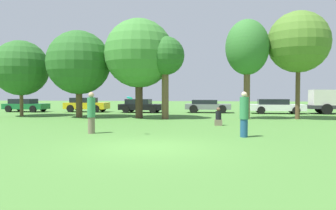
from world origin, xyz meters
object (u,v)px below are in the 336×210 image
(bystander_sitting, at_px, (218,118))
(parked_car_grey, at_px, (207,106))
(tree_1, at_px, (79,63))
(frisbee, at_px, (130,98))
(tree_4, at_px, (247,48))
(parked_car_yellow, at_px, (86,104))
(tree_3, at_px, (165,57))
(parked_car_green, at_px, (25,105))
(person_thrower, at_px, (91,113))
(person_catcher, at_px, (244,114))
(tree_0, at_px, (21,68))
(parked_car_white, at_px, (276,106))
(tree_5, at_px, (298,42))
(tree_2, at_px, (139,54))
(parked_car_black, at_px, (141,105))

(bystander_sitting, distance_m, parked_car_grey, 11.46)
(tree_1, bearing_deg, frisbee, -57.11)
(tree_4, bearing_deg, parked_car_yellow, 154.29)
(tree_3, relative_size, parked_car_grey, 1.37)
(parked_car_green, bearing_deg, person_thrower, -48.99)
(tree_1, height_order, parked_car_grey, tree_1)
(person_catcher, height_order, parked_car_yellow, person_catcher)
(tree_0, bearing_deg, parked_car_white, 16.19)
(person_thrower, distance_m, parked_car_green, 18.99)
(parked_car_green, bearing_deg, tree_0, -59.23)
(tree_0, bearing_deg, tree_5, -0.85)
(person_catcher, height_order, tree_0, tree_0)
(tree_3, bearing_deg, bystander_sitting, -49.48)
(tree_0, bearing_deg, tree_2, -4.43)
(tree_1, height_order, tree_2, tree_2)
(bystander_sitting, xyz_separation_m, tree_2, (-5.30, 4.51, 4.03))
(bystander_sitting, xyz_separation_m, parked_car_green, (-17.32, 10.62, 0.23))
(tree_1, distance_m, parked_car_yellow, 7.47)
(tree_3, height_order, parked_car_grey, tree_3)
(tree_5, relative_size, parked_car_yellow, 1.79)
(bystander_sitting, bearing_deg, tree_0, 160.10)
(tree_1, height_order, parked_car_white, tree_1)
(frisbee, height_order, parked_car_green, frisbee)
(person_catcher, distance_m, parked_car_yellow, 20.18)
(person_catcher, relative_size, parked_car_grey, 0.44)
(frisbee, bearing_deg, tree_4, 58.25)
(parked_car_yellow, bearing_deg, parked_car_green, -171.88)
(frisbee, relative_size, tree_3, 0.05)
(bystander_sitting, height_order, parked_car_white, parked_car_white)
(parked_car_black, relative_size, parked_car_white, 0.87)
(tree_0, xyz_separation_m, parked_car_green, (-2.92, 5.40, -2.95))
(person_catcher, bearing_deg, tree_3, -60.03)
(frisbee, bearing_deg, tree_3, 88.08)
(tree_5, distance_m, parked_car_black, 13.95)
(bystander_sitting, relative_size, tree_3, 0.18)
(tree_1, bearing_deg, tree_4, -0.70)
(frisbee, distance_m, bystander_sitting, 5.98)
(frisbee, relative_size, parked_car_white, 0.06)
(frisbee, bearing_deg, person_thrower, 168.92)
(person_catcher, xyz_separation_m, parked_car_green, (-18.20, 15.20, -0.27))
(person_catcher, distance_m, tree_4, 9.99)
(parked_car_black, bearing_deg, bystander_sitting, -56.58)
(person_thrower, height_order, tree_1, tree_1)
(person_catcher, bearing_deg, parked_car_yellow, -47.98)
(tree_1, bearing_deg, tree_3, -6.71)
(bystander_sitting, height_order, tree_0, tree_0)
(person_thrower, relative_size, parked_car_grey, 0.44)
(person_catcher, distance_m, bystander_sitting, 4.69)
(parked_car_green, relative_size, parked_car_white, 0.88)
(parked_car_green, height_order, parked_car_white, parked_car_white)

